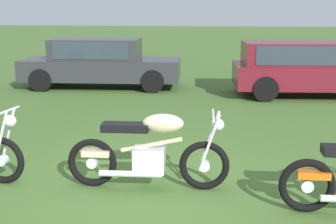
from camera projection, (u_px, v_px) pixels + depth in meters
ground_plane at (143, 189)px, 5.98m from camera, size 120.00×120.00×0.00m
motorcycle_cream at (150, 152)px, 5.91m from camera, size 2.09×0.64×1.02m
car_charcoal at (100, 60)px, 13.63m from camera, size 4.70×2.15×1.43m
car_burgundy at (306, 65)px, 12.25m from camera, size 4.28×2.23×1.43m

